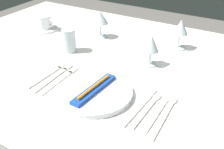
# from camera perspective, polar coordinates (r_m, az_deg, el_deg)

# --- Properties ---
(dining_table) EXTENTS (1.80, 1.11, 0.74)m
(dining_table) POSITION_cam_1_polar(r_m,az_deg,el_deg) (1.15, 2.04, -1.65)
(dining_table) COLOR white
(dining_table) RESTS_ON ground
(dinner_plate) EXTENTS (0.26, 0.26, 0.02)m
(dinner_plate) POSITION_cam_1_polar(r_m,az_deg,el_deg) (0.93, -3.72, -3.88)
(dinner_plate) COLOR white
(dinner_plate) RESTS_ON dining_table
(toothbrush_package) EXTENTS (0.05, 0.21, 0.02)m
(toothbrush_package) POSITION_cam_1_polar(r_m,az_deg,el_deg) (0.92, -3.75, -3.02)
(toothbrush_package) COLOR blue
(toothbrush_package) RESTS_ON dinner_plate
(fork_outer) EXTENTS (0.03, 0.21, 0.00)m
(fork_outer) POSITION_cam_1_polar(r_m,az_deg,el_deg) (1.03, -10.57, -1.03)
(fork_outer) COLOR beige
(fork_outer) RESTS_ON dining_table
(fork_inner) EXTENTS (0.03, 0.22, 0.00)m
(fork_inner) POSITION_cam_1_polar(r_m,az_deg,el_deg) (1.05, -11.77, -0.43)
(fork_inner) COLOR beige
(fork_inner) RESTS_ON dining_table
(fork_salad) EXTENTS (0.02, 0.21, 0.00)m
(fork_salad) POSITION_cam_1_polar(r_m,az_deg,el_deg) (1.07, -12.92, 0.11)
(fork_salad) COLOR beige
(fork_salad) RESTS_ON dining_table
(dinner_knife) EXTENTS (0.03, 0.23, 0.00)m
(dinner_knife) POSITION_cam_1_polar(r_m,az_deg,el_deg) (0.88, 5.76, -6.78)
(dinner_knife) COLOR beige
(dinner_knife) RESTS_ON dining_table
(spoon_soup) EXTENTS (0.03, 0.20, 0.01)m
(spoon_soup) POSITION_cam_1_polar(r_m,az_deg,el_deg) (0.89, 7.94, -6.48)
(spoon_soup) COLOR beige
(spoon_soup) RESTS_ON dining_table
(spoon_dessert) EXTENTS (0.03, 0.20, 0.01)m
(spoon_dessert) POSITION_cam_1_polar(r_m,az_deg,el_deg) (0.88, 10.22, -6.81)
(spoon_dessert) COLOR beige
(spoon_dessert) RESTS_ON dining_table
(spoon_tea) EXTENTS (0.03, 0.23, 0.01)m
(spoon_tea) POSITION_cam_1_polar(r_m,az_deg,el_deg) (0.87, 11.44, -7.62)
(spoon_tea) COLOR beige
(spoon_tea) RESTS_ON dining_table
(saucer_left) EXTENTS (0.13, 0.13, 0.01)m
(saucer_left) POSITION_cam_1_polar(r_m,az_deg,el_deg) (1.50, -13.85, 9.26)
(saucer_left) COLOR white
(saucer_left) RESTS_ON dining_table
(coffee_cup_left) EXTENTS (0.10, 0.08, 0.07)m
(coffee_cup_left) POSITION_cam_1_polar(r_m,az_deg,el_deg) (1.49, -13.98, 10.62)
(coffee_cup_left) COLOR white
(coffee_cup_left) RESTS_ON saucer_left
(wine_glass_centre) EXTENTS (0.08, 0.08, 0.13)m
(wine_glass_centre) POSITION_cam_1_polar(r_m,az_deg,el_deg) (1.34, -2.46, 11.56)
(wine_glass_centre) COLOR silver
(wine_glass_centre) RESTS_ON dining_table
(wine_glass_left) EXTENTS (0.06, 0.06, 0.13)m
(wine_glass_left) POSITION_cam_1_polar(r_m,az_deg,el_deg) (1.09, 8.19, 6.17)
(wine_glass_left) COLOR silver
(wine_glass_left) RESTS_ON dining_table
(wine_glass_right) EXTENTS (0.07, 0.07, 0.14)m
(wine_glass_right) POSITION_cam_1_polar(r_m,az_deg,el_deg) (1.26, 14.15, 9.23)
(wine_glass_right) COLOR silver
(wine_glass_right) RESTS_ON dining_table
(drink_tumbler) EXTENTS (0.06, 0.06, 0.10)m
(drink_tumbler) POSITION_cam_1_polar(r_m,az_deg,el_deg) (1.22, -8.87, 6.85)
(drink_tumbler) COLOR silver
(drink_tumbler) RESTS_ON dining_table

